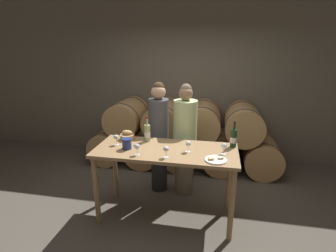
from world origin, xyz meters
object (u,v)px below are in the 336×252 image
(tasting_table, at_px, (166,159))
(wine_bottle_white, at_px, (147,133))
(wine_bottle_red, at_px, (233,138))
(wine_glass_left, at_px, (137,147))
(wine_glass_far_left, at_px, (116,138))
(person_right, at_px, (185,140))
(person_left, at_px, (159,136))
(wine_glass_far_right, at_px, (224,146))
(wine_glass_center, at_px, (166,149))
(cheese_plate, at_px, (216,160))
(wine_glass_right, at_px, (188,144))
(blue_crock, at_px, (127,143))
(bread_basket, at_px, (127,136))

(tasting_table, distance_m, wine_bottle_white, 0.44)
(wine_bottle_red, xyz_separation_m, wine_glass_left, (-1.10, -0.46, -0.02))
(wine_glass_far_left, bearing_deg, person_right, 38.18)
(person_left, height_order, wine_glass_far_right, person_left)
(wine_glass_center, relative_size, wine_glass_far_right, 1.00)
(person_left, relative_size, cheese_plate, 6.84)
(wine_glass_left, height_order, wine_glass_right, same)
(wine_bottle_red, bearing_deg, wine_glass_center, -148.23)
(wine_bottle_red, relative_size, wine_glass_left, 2.44)
(blue_crock, relative_size, wine_glass_far_right, 0.96)
(cheese_plate, bearing_deg, wine_glass_far_right, 65.04)
(wine_glass_right, distance_m, wine_glass_far_right, 0.41)
(person_right, distance_m, cheese_plate, 0.97)
(person_left, bearing_deg, wine_glass_far_right, -35.93)
(wine_bottle_red, xyz_separation_m, wine_glass_far_left, (-1.45, -0.21, -0.02))
(tasting_table, relative_size, person_right, 1.05)
(tasting_table, height_order, wine_bottle_white, wine_bottle_white)
(wine_glass_right, bearing_deg, wine_bottle_white, 155.45)
(cheese_plate, xyz_separation_m, wine_glass_right, (-0.33, 0.18, 0.09))
(bread_basket, bearing_deg, blue_crock, -71.43)
(wine_glass_center, bearing_deg, cheese_plate, 2.79)
(wine_bottle_white, bearing_deg, wine_glass_left, -89.63)
(wine_bottle_red, height_order, wine_bottle_white, wine_bottle_red)
(person_left, relative_size, blue_crock, 12.75)
(person_right, distance_m, wine_glass_right, 0.72)
(person_left, bearing_deg, wine_glass_right, -52.99)
(wine_glass_far_left, bearing_deg, wine_glass_center, -20.49)
(person_left, distance_m, wine_glass_right, 0.87)
(wine_glass_left, distance_m, wine_glass_far_right, 1.00)
(tasting_table, height_order, wine_bottle_red, wine_bottle_red)
(wine_bottle_red, xyz_separation_m, blue_crock, (-1.27, -0.30, -0.04))
(wine_glass_left, bearing_deg, bread_basket, 121.46)
(person_right, bearing_deg, wine_glass_left, -116.87)
(wine_glass_center, bearing_deg, blue_crock, 162.61)
(person_right, height_order, wine_bottle_white, person_right)
(wine_bottle_white, bearing_deg, wine_glass_right, -24.55)
(wine_glass_right, bearing_deg, wine_glass_far_left, 176.76)
(wine_glass_far_left, bearing_deg, blue_crock, -29.08)
(wine_glass_far_left, relative_size, wine_glass_left, 1.00)
(person_left, distance_m, wine_bottle_white, 0.46)
(wine_bottle_white, distance_m, wine_glass_right, 0.63)
(wine_bottle_white, bearing_deg, person_left, 82.04)
(wine_bottle_white, relative_size, bread_basket, 1.73)
(blue_crock, height_order, cheese_plate, blue_crock)
(person_left, relative_size, wine_glass_right, 12.27)
(cheese_plate, relative_size, wine_glass_far_right, 1.79)
(wine_glass_right, bearing_deg, wine_glass_far_right, 0.89)
(tasting_table, distance_m, wine_glass_left, 0.43)
(person_left, bearing_deg, wine_bottle_white, -97.96)
(wine_bottle_red, distance_m, wine_glass_far_right, 0.28)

